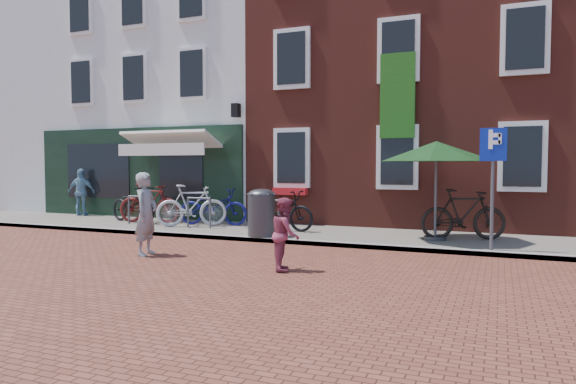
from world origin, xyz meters
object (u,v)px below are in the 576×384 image
at_px(woman, 146,214).
at_px(bicycle_5, 463,214).
at_px(litter_bin, 261,210).
at_px(cafe_person, 82,192).
at_px(bicycle_0, 133,205).
at_px(bicycle_3, 192,206).
at_px(bicycle_4, 279,210).
at_px(bicycle_2, 213,207).
at_px(parking_sign, 493,167).
at_px(boy, 286,234).
at_px(bicycle_1, 149,203).
at_px(parasol, 436,147).

distance_m(woman, bicycle_5, 6.96).
relative_size(litter_bin, cafe_person, 0.77).
xyz_separation_m(litter_bin, bicycle_0, (-4.85, 1.35, -0.10)).
relative_size(litter_bin, bicycle_3, 0.63).
bearing_deg(bicycle_4, bicycle_0, 93.21).
distance_m(woman, bicycle_2, 4.35).
distance_m(litter_bin, cafe_person, 8.10).
bearing_deg(parking_sign, bicycle_2, 167.52).
bearing_deg(bicycle_2, woman, -177.37).
bearing_deg(boy, bicycle_4, 4.74).
height_order(bicycle_2, bicycle_3, bicycle_3).
bearing_deg(cafe_person, bicycle_2, 155.44).
distance_m(bicycle_2, bicycle_3, 0.64).
bearing_deg(bicycle_5, bicycle_0, 68.93).
xyz_separation_m(parking_sign, woman, (-6.35, -2.62, -0.93)).
bearing_deg(bicycle_1, bicycle_3, -107.77).
relative_size(boy, cafe_person, 0.79).
relative_size(cafe_person, bicycle_4, 0.80).
distance_m(bicycle_3, bicycle_5, 7.10).
height_order(cafe_person, bicycle_4, cafe_person).
bearing_deg(bicycle_1, bicycle_5, -98.84).
height_order(litter_bin, parking_sign, parking_sign).
xyz_separation_m(litter_bin, parking_sign, (5.09, -0.06, 1.03)).
distance_m(parking_sign, parasol, 1.66).
bearing_deg(bicycle_2, parasol, -105.54).
xyz_separation_m(woman, cafe_person, (-6.50, 4.98, 0.06)).
height_order(parasol, boy, parasol).
xyz_separation_m(woman, bicycle_0, (-3.59, 4.03, -0.20)).
height_order(parking_sign, woman, parking_sign).
bearing_deg(bicycle_0, litter_bin, -90.50).
bearing_deg(bicycle_5, parasol, 93.51).
height_order(parking_sign, bicycle_5, parking_sign).
xyz_separation_m(bicycle_1, bicycle_2, (2.03, 0.23, -0.06)).
relative_size(parasol, bicycle_1, 1.31).
relative_size(bicycle_1, bicycle_4, 0.97).
xyz_separation_m(litter_bin, bicycle_4, (-0.08, 1.21, -0.10)).
distance_m(parasol, bicycle_3, 6.69).
relative_size(litter_bin, bicycle_0, 0.61).
xyz_separation_m(cafe_person, bicycle_4, (7.69, -1.09, -0.27)).
height_order(boy, bicycle_5, bicycle_5).
bearing_deg(bicycle_2, bicycle_4, -109.63).
height_order(woman, cafe_person, cafe_person).
distance_m(parking_sign, boy, 4.49).
height_order(boy, bicycle_0, boy).
relative_size(parking_sign, bicycle_4, 1.23).
bearing_deg(boy, parasol, -47.21).
distance_m(woman, bicycle_1, 5.01).
bearing_deg(bicycle_4, bicycle_5, -84.36).
relative_size(woman, bicycle_3, 0.86).
bearing_deg(bicycle_2, boy, -148.16).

